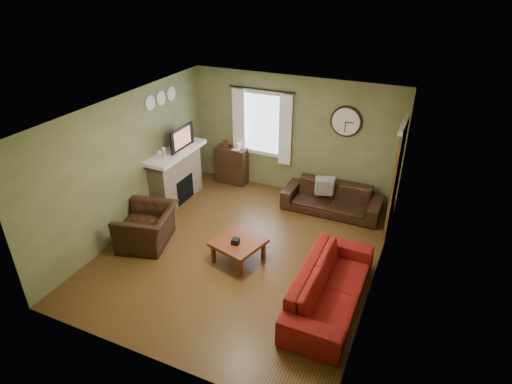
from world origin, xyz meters
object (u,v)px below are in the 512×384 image
at_px(coffee_table, 238,251).
at_px(bookshelf, 232,165).
at_px(sofa_brown, 332,198).
at_px(armchair, 147,227).
at_px(sofa_red, 330,287).

bearing_deg(coffee_table, bookshelf, 119.09).
xyz_separation_m(sofa_brown, armchair, (-2.77, -2.50, 0.05)).
bearing_deg(sofa_brown, bookshelf, 172.16).
xyz_separation_m(sofa_brown, coffee_table, (-1.02, -2.31, -0.09)).
distance_m(sofa_red, coffee_table, 1.78).
bearing_deg(armchair, bookshelf, 159.39).
xyz_separation_m(bookshelf, armchair, (-0.28, -2.84, -0.09)).
distance_m(bookshelf, sofa_red, 4.42).
height_order(bookshelf, sofa_red, bookshelf).
distance_m(sofa_brown, coffee_table, 2.52).
bearing_deg(coffee_table, sofa_brown, 66.16).
bearing_deg(sofa_red, coffee_table, 76.91).
relative_size(bookshelf, sofa_brown, 0.43).
relative_size(bookshelf, sofa_red, 0.39).
bearing_deg(bookshelf, sofa_red, -43.61).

